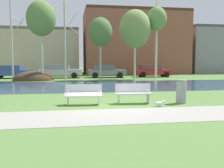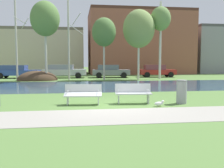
{
  "view_description": "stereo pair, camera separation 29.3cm",
  "coord_description": "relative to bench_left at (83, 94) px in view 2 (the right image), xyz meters",
  "views": [
    {
      "loc": [
        -1.64,
        -10.41,
        1.87
      ],
      "look_at": [
        0.22,
        0.96,
        0.84
      ],
      "focal_mm": 40.89,
      "sensor_mm": 36.0,
      "label": 1
    },
    {
      "loc": [
        -1.35,
        -10.45,
        1.87
      ],
      "look_at": [
        0.22,
        0.96,
        0.84
      ],
      "focal_mm": 40.89,
      "sensor_mm": 36.0,
      "label": 2
    }
  ],
  "objects": [
    {
      "name": "trash_bin",
      "position": [
        4.32,
        -0.34,
        0.07
      ],
      "size": [
        0.47,
        0.47,
        1.05
      ],
      "color": "gray",
      "rests_on": "ground"
    },
    {
      "name": "bench_left",
      "position": [
        0.0,
        0.0,
        0.0
      ],
      "size": [
        1.65,
        0.71,
        0.87
      ],
      "color": "silver",
      "rests_on": "ground"
    },
    {
      "name": "parked_wagon_fourth_red",
      "position": [
        9.08,
        18.2,
        0.29
      ],
      "size": [
        4.3,
        2.29,
        1.45
      ],
      "color": "maroon",
      "rests_on": "ground"
    },
    {
      "name": "river_band",
      "position": [
        1.1,
        8.38,
        -0.47
      ],
      "size": [
        80.0,
        8.67,
        0.01
      ],
      "primitive_type": "cube",
      "color": "#2D475B",
      "rests_on": "ground"
    },
    {
      "name": "birch_left",
      "position": [
        -3.2,
        14.2,
        5.38
      ],
      "size": [
        2.76,
        2.76,
        7.54
      ],
      "color": "#BCB7A8",
      "rests_on": "ground"
    },
    {
      "name": "paved_path_strip",
      "position": [
        1.1,
        -2.49,
        -0.47
      ],
      "size": [
        60.0,
        2.49,
        0.01
      ],
      "primitive_type": "cube",
      "color": "gray",
      "rests_on": "ground"
    },
    {
      "name": "parked_van_nearest_blue",
      "position": [
        -6.88,
        18.31,
        0.29
      ],
      "size": [
        4.9,
        2.32,
        1.43
      ],
      "color": "#2D4793",
      "rests_on": "ground"
    },
    {
      "name": "building_brick_low",
      "position": [
        9.12,
        27.83,
        4.16
      ],
      "size": [
        14.98,
        9.41,
        9.26
      ],
      "color": "brown",
      "rests_on": "ground"
    },
    {
      "name": "birch_far_left",
      "position": [
        -6.01,
        14.86,
        4.29
      ],
      "size": [
        1.37,
        2.29,
        9.46
      ],
      "color": "#BCB7A8",
      "rests_on": "ground"
    },
    {
      "name": "seagull",
      "position": [
        3.11,
        -0.94,
        -0.34
      ],
      "size": [
        0.45,
        0.17,
        0.26
      ],
      "color": "white",
      "rests_on": "ground"
    },
    {
      "name": "birch_center",
      "position": [
        2.45,
        14.54,
        4.26
      ],
      "size": [
        2.39,
        2.39,
        6.19
      ],
      "color": "#BCB7A8",
      "rests_on": "ground"
    },
    {
      "name": "birch_right",
      "position": [
        8.42,
        15.01,
        5.71
      ],
      "size": [
        2.08,
        2.08,
        8.04
      ],
      "color": "beige",
      "rests_on": "ground"
    },
    {
      "name": "birch_center_right",
      "position": [
        6.05,
        14.77,
        4.68
      ],
      "size": [
        3.24,
        3.24,
        7.11
      ],
      "color": "beige",
      "rests_on": "ground"
    },
    {
      "name": "birch_center_left",
      "position": [
        -1.0,
        14.9,
        3.81
      ],
      "size": [
        1.57,
        2.67,
        8.42
      ],
      "color": "#BCB7A8",
      "rests_on": "ground"
    },
    {
      "name": "parked_hatch_third_grey",
      "position": [
        3.51,
        17.94,
        0.3
      ],
      "size": [
        4.34,
        2.39,
        1.45
      ],
      "color": "slate",
      "rests_on": "ground"
    },
    {
      "name": "ground_plane",
      "position": [
        1.1,
        9.46,
        -0.47
      ],
      "size": [
        120.0,
        120.0,
        0.0
      ],
      "primitive_type": "plane",
      "color": "#517538"
    },
    {
      "name": "parked_sedan_second_silver",
      "position": [
        -1.74,
        18.13,
        0.32
      ],
      "size": [
        4.92,
        2.34,
        1.49
      ],
      "color": "#B2B5BC",
      "rests_on": "ground"
    },
    {
      "name": "building_beige_block",
      "position": [
        -7.09,
        28.74,
        2.83
      ],
      "size": [
        15.55,
        6.85,
        6.6
      ],
      "color": "#BCAD8E",
      "rests_on": "ground"
    },
    {
      "name": "soil_mound",
      "position": [
        -4.11,
        14.69,
        -0.47
      ],
      "size": [
        3.91,
        2.79,
        1.88
      ],
      "primitive_type": "ellipsoid",
      "color": "#423021",
      "rests_on": "ground"
    },
    {
      "name": "bench_right",
      "position": [
        2.21,
        0.0,
        0.0
      ],
      "size": [
        1.65,
        0.71,
        0.87
      ],
      "color": "silver",
      "rests_on": "ground"
    }
  ]
}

